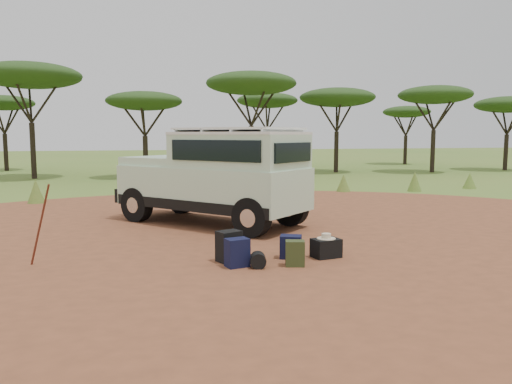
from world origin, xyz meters
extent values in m
plane|color=#587E2C|center=(0.00, 0.00, 0.00)|extent=(140.00, 140.00, 0.00)
cylinder|color=brown|center=(0.00, 0.00, 0.00)|extent=(23.00, 23.00, 0.01)
cone|color=#587E2C|center=(-6.00, 8.30, 0.42)|extent=(0.60, 0.60, 0.85)
cone|color=#587E2C|center=(-3.00, 9.20, 0.35)|extent=(0.60, 0.60, 0.70)
cone|color=#587E2C|center=(0.00, 8.80, 0.45)|extent=(0.60, 0.60, 0.90)
cone|color=#587E2C|center=(3.00, 8.40, 0.40)|extent=(0.60, 0.60, 0.80)
cone|color=#587E2C|center=(6.00, 9.10, 0.38)|extent=(0.60, 0.60, 0.75)
cone|color=#587E2C|center=(9.00, 8.50, 0.42)|extent=(0.60, 0.60, 0.85)
cone|color=#587E2C|center=(12.00, 8.90, 0.35)|extent=(0.60, 0.60, 0.70)
cylinder|color=black|center=(-8.00, 19.00, 1.53)|extent=(0.28, 0.28, 3.06)
ellipsoid|color=#1D3814|center=(-8.00, 19.00, 5.58)|extent=(5.50, 5.50, 1.38)
cylinder|color=black|center=(-2.00, 18.20, 1.17)|extent=(0.28, 0.28, 2.34)
ellipsoid|color=#1D3814|center=(-2.00, 18.20, 4.26)|extent=(4.20, 4.20, 1.05)
cylinder|color=black|center=(4.00, 17.80, 1.46)|extent=(0.28, 0.28, 2.93)
ellipsoid|color=#1D3814|center=(4.00, 17.80, 5.33)|extent=(5.20, 5.20, 1.30)
cylinder|color=black|center=(10.00, 19.50, 1.30)|extent=(0.28, 0.28, 2.61)
ellipsoid|color=#1D3814|center=(10.00, 19.50, 4.76)|extent=(4.80, 4.80, 1.20)
cylinder|color=black|center=(16.00, 18.00, 1.35)|extent=(0.28, 0.28, 2.70)
ellipsoid|color=#1D3814|center=(16.00, 18.00, 4.92)|extent=(4.60, 4.60, 1.15)
cylinder|color=black|center=(22.00, 18.60, 1.22)|extent=(0.28, 0.28, 2.43)
ellipsoid|color=#1D3814|center=(22.00, 18.60, 4.43)|extent=(4.40, 4.40, 1.10)
cylinder|color=black|center=(-11.00, 26.00, 1.24)|extent=(0.28, 0.28, 2.48)
ellipsoid|color=#1D3814|center=(-11.00, 26.00, 4.51)|extent=(4.00, 4.00, 1.00)
cylinder|color=black|center=(7.00, 25.50, 1.35)|extent=(0.28, 0.28, 2.70)
ellipsoid|color=#1D3814|center=(7.00, 25.50, 4.92)|extent=(4.50, 4.50, 1.12)
cylinder|color=black|center=(19.00, 26.50, 1.17)|extent=(0.28, 0.28, 2.34)
ellipsoid|color=#1D3814|center=(19.00, 26.50, 4.26)|extent=(3.80, 3.80, 0.95)
cube|color=silver|center=(-0.58, 2.80, 1.02)|extent=(5.00, 5.19, 1.08)
cube|color=black|center=(-0.58, 2.80, 0.61)|extent=(4.96, 5.14, 0.27)
cube|color=silver|center=(0.04, 2.13, 1.98)|extent=(3.63, 3.70, 0.85)
cube|color=white|center=(0.04, 2.13, 2.44)|extent=(3.66, 3.73, 0.07)
cube|color=white|center=(0.04, 2.13, 2.55)|extent=(3.39, 3.45, 0.06)
cube|color=silver|center=(-1.67, 3.99, 1.67)|extent=(2.73, 2.72, 0.23)
cube|color=black|center=(-1.01, 3.28, 2.02)|extent=(1.40, 1.30, 0.60)
cube|color=black|center=(-0.72, 1.44, 2.02)|extent=(1.85, 2.02, 0.51)
cube|color=black|center=(0.80, 2.82, 2.02)|extent=(1.85, 2.02, 0.51)
cube|color=black|center=(1.13, 0.95, 1.98)|extent=(1.28, 1.18, 0.47)
cube|color=black|center=(-2.35, 4.74, 0.68)|extent=(1.62, 1.51, 0.39)
cylinder|color=black|center=(-2.44, 4.84, 1.59)|extent=(1.14, 1.05, 0.08)
cylinder|color=black|center=(-2.44, 4.84, 0.99)|extent=(1.14, 1.05, 0.08)
cylinder|color=silver|center=(-2.69, 4.64, 1.36)|extent=(0.24, 0.23, 0.25)
cylinder|color=silver|center=(-2.22, 5.07, 1.36)|extent=(0.24, 0.23, 0.25)
cube|color=white|center=(-2.41, 4.80, 0.82)|extent=(0.38, 0.36, 0.14)
cylinder|color=black|center=(-0.22, 3.89, 1.90)|extent=(0.13, 0.13, 0.94)
cylinder|color=black|center=(-2.56, 3.61, 0.48)|extent=(0.88, 0.92, 0.95)
cylinder|color=black|center=(-1.21, 4.84, 0.48)|extent=(0.88, 0.92, 0.95)
cylinder|color=black|center=(0.05, 0.76, 0.48)|extent=(0.88, 0.92, 0.95)
cylinder|color=black|center=(1.40, 2.00, 0.48)|extent=(0.88, 0.92, 0.95)
cylinder|color=#612B17|center=(-4.28, -0.84, 0.76)|extent=(0.46, 0.30, 1.52)
cube|color=black|center=(-0.87, -1.33, 0.30)|extent=(0.52, 0.46, 0.59)
cube|color=#101434|center=(-0.80, -1.76, 0.26)|extent=(0.46, 0.38, 0.53)
cube|color=#33451F|center=(0.24, -1.95, 0.24)|extent=(0.40, 0.33, 0.48)
cube|color=#101434|center=(0.34, -1.38, 0.23)|extent=(0.49, 0.44, 0.46)
cube|color=black|center=(1.04, -1.47, 0.19)|extent=(0.60, 0.48, 0.38)
cylinder|color=black|center=(-0.45, -1.91, 0.14)|extent=(0.33, 0.33, 0.29)
cylinder|color=beige|center=(1.04, -1.47, 0.38)|extent=(0.37, 0.37, 0.02)
cylinder|color=beige|center=(1.04, -1.47, 0.44)|extent=(0.18, 0.18, 0.09)
camera|label=1|loc=(-2.56, -10.48, 2.40)|focal=35.00mm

